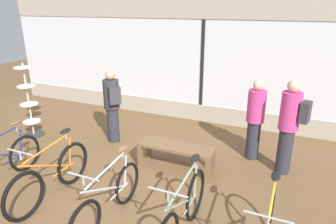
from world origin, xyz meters
name	(u,v)px	position (x,y,z in m)	size (l,w,h in m)	color
ground_plane	(128,199)	(0.00, 0.00, 0.00)	(24.00, 24.00, 0.00)	brown
shop_back_wall	(203,59)	(0.00, 3.76, 1.64)	(12.00, 0.08, 3.20)	#B2A893
bicycle_far_left	(0,164)	(-2.21, -0.46, 0.38)	(0.46, 1.73, 1.02)	black
bicycle_left	(51,176)	(-1.11, -0.43, 0.40)	(0.46, 1.76, 1.05)	black
bicycle_center	(109,199)	(0.03, -0.53, 0.37)	(0.46, 1.68, 1.01)	black
bicycle_right	(183,214)	(1.11, -0.47, 0.41)	(0.46, 1.79, 1.05)	black
accessory_rack	(29,107)	(-3.33, 1.27, 0.71)	(0.48, 0.48, 1.72)	#333333
display_bench	(176,150)	(0.36, 1.17, 0.40)	(1.40, 0.44, 0.49)	brown
customer_near_rack	(255,119)	(1.58, 2.21, 0.84)	(0.47, 0.47, 1.61)	#2D2D38
customer_by_window	(112,105)	(-1.40, 1.75, 0.87)	(0.56, 0.53, 1.62)	#2D2D38
customer_mid_floor	(289,125)	(2.20, 1.86, 0.95)	(0.53, 0.41, 1.75)	#2D2D38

